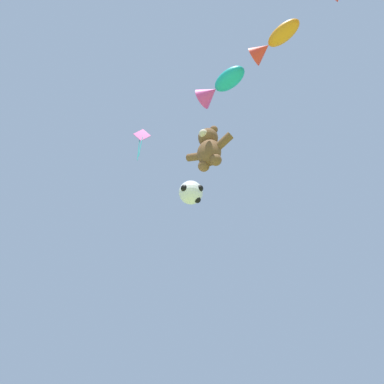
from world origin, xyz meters
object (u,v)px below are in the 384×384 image
object	(u,v)px
fish_kite_teal	(219,87)
fish_kite_tangerine	(272,42)
teddy_bear_kite	(209,148)
diamond_kite	(141,138)
soccer_ball_kite	(191,192)

from	to	relation	value
fish_kite_teal	fish_kite_tangerine	size ratio (longest dim) A/B	1.16
teddy_bear_kite	fish_kite_tangerine	bearing A→B (deg)	-24.97
teddy_bear_kite	fish_kite_teal	bearing A→B (deg)	-43.92
teddy_bear_kite	diamond_kite	bearing A→B (deg)	-168.49
soccer_ball_kite	fish_kite_teal	bearing A→B (deg)	-30.35
soccer_ball_kite	diamond_kite	xyz separation A→B (m)	(-2.52, -0.66, 4.18)
soccer_ball_kite	diamond_kite	distance (m)	4.93
teddy_bear_kite	fish_kite_teal	world-z (taller)	fish_kite_teal
teddy_bear_kite	fish_kite_tangerine	xyz separation A→B (m)	(3.47, -1.62, 1.12)
teddy_bear_kite	fish_kite_tangerine	size ratio (longest dim) A/B	1.32
fish_kite_teal	fish_kite_tangerine	xyz separation A→B (m)	(2.13, -0.33, -0.10)
fish_kite_teal	diamond_kite	distance (m)	4.85
teddy_bear_kite	fish_kite_teal	size ratio (longest dim) A/B	1.14
fish_kite_teal	teddy_bear_kite	bearing A→B (deg)	136.08
teddy_bear_kite	soccer_ball_kite	distance (m)	2.02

